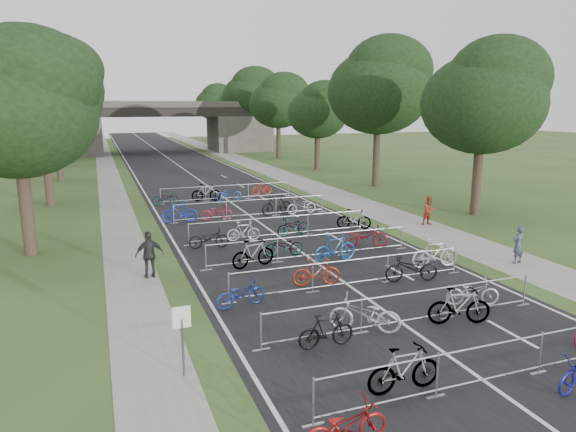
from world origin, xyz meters
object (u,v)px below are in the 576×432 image
object	(u,v)px
pedestrian_c	(150,255)
pedestrian_a	(518,245)
overpass_bridge	(159,127)
park_sign	(182,328)
bike_0	(345,426)
pedestrian_b	(429,211)
bike_1	(404,370)

from	to	relation	value
pedestrian_c	pedestrian_a	bearing A→B (deg)	162.57
overpass_bridge	park_sign	xyz separation A→B (m)	(-6.80, -62.00, -2.27)
pedestrian_a	pedestrian_c	xyz separation A→B (m)	(-14.75, 3.55, 0.11)
overpass_bridge	bike_0	world-z (taller)	overpass_bridge
overpass_bridge	pedestrian_c	size ratio (longest dim) A/B	16.87
bike_0	pedestrian_b	size ratio (longest dim) A/B	1.14
pedestrian_a	pedestrian_b	size ratio (longest dim) A/B	1.00
pedestrian_b	overpass_bridge	bearing A→B (deg)	97.87
pedestrian_a	park_sign	bearing A→B (deg)	8.72
bike_0	park_sign	bearing A→B (deg)	30.60
park_sign	pedestrian_b	bearing A→B (deg)	36.85
park_sign	pedestrian_a	world-z (taller)	park_sign
park_sign	pedestrian_c	bearing A→B (deg)	90.00
overpass_bridge	pedestrian_c	bearing A→B (deg)	-97.16
pedestrian_c	overpass_bridge	bearing A→B (deg)	-101.06
pedestrian_a	pedestrian_b	world-z (taller)	same
overpass_bridge	pedestrian_b	xyz separation A→B (m)	(8.68, -50.40, -2.73)
park_sign	bike_0	bearing A→B (deg)	-57.18
pedestrian_a	pedestrian_c	distance (m)	15.17
overpass_bridge	bike_1	xyz separation A→B (m)	(-2.11, -64.54, -2.96)
overpass_bridge	pedestrian_b	size ratio (longest dim) A/B	19.24
overpass_bridge	bike_0	distance (m)	66.09
overpass_bridge	pedestrian_c	world-z (taller)	overpass_bridge
bike_1	pedestrian_a	distance (m)	12.19
pedestrian_a	bike_0	bearing A→B (deg)	26.18
bike_1	pedestrian_b	distance (m)	17.80
bike_0	bike_1	bearing A→B (deg)	-60.86
overpass_bridge	bike_0	xyz separation A→B (m)	(-4.30, -65.88, -3.05)
park_sign	pedestrian_c	world-z (taller)	pedestrian_c
bike_1	pedestrian_b	bearing A→B (deg)	-35.30
bike_0	pedestrian_a	xyz separation A→B (m)	(12.25, 8.22, 0.32)
pedestrian_b	pedestrian_c	xyz separation A→B (m)	(-15.48, -3.71, 0.11)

